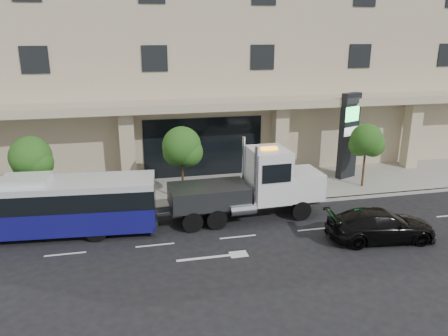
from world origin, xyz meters
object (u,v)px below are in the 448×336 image
(black_sedan, at_px, (381,225))
(tow_truck, at_px, (253,187))
(signage_pylon, at_px, (349,135))
(city_bus, at_px, (29,206))

(black_sedan, bearing_deg, tow_truck, 58.90)
(tow_truck, distance_m, signage_pylon, 9.34)
(city_bus, xyz_separation_m, tow_truck, (11.17, -0.15, 0.18))
(city_bus, relative_size, black_sedan, 2.36)
(signage_pylon, bearing_deg, tow_truck, -171.09)
(black_sedan, relative_size, signage_pylon, 0.91)
(tow_truck, bearing_deg, city_bus, 177.25)
(black_sedan, distance_m, signage_pylon, 9.43)
(tow_truck, xyz_separation_m, black_sedan, (5.18, -3.93, -0.98))
(signage_pylon, bearing_deg, black_sedan, -129.67)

